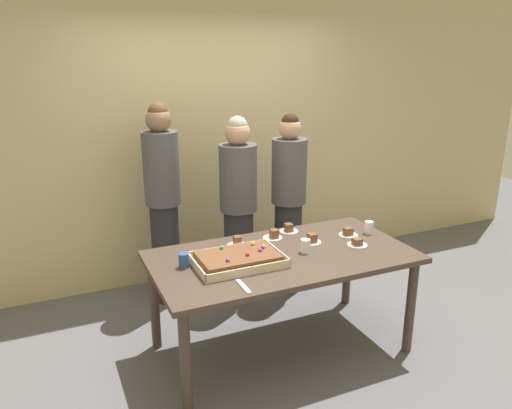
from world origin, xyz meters
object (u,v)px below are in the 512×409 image
object	(u,v)px
drink_cup_middle	(369,227)
drink_cup_far_end	(305,246)
plated_slice_far_left	(237,243)
plated_slice_far_right	(357,243)
person_serving_front	(163,200)
cake_server_utensil	(243,286)
plated_slice_center_front	(273,236)
plated_slice_near_right	(289,229)
party_table	(282,265)
plated_slice_center_back	(348,233)
person_striped_tie_right	(238,207)
drink_cup_nearest	(184,260)
person_green_shirt_behind	(289,202)
sheet_cake	(238,259)
plated_slice_near_left	(312,240)

from	to	relation	value
drink_cup_middle	drink_cup_far_end	distance (m)	0.67
plated_slice_far_left	plated_slice_far_right	xyz separation A→B (m)	(0.82, -0.36, -0.00)
drink_cup_middle	person_serving_front	xyz separation A→B (m)	(-1.40, 1.03, 0.12)
cake_server_utensil	plated_slice_center_front	bearing A→B (deg)	51.39
plated_slice_far_right	plated_slice_near_right	bearing A→B (deg)	125.43
party_table	plated_slice_center_back	xyz separation A→B (m)	(0.64, 0.12, 0.11)
plated_slice_far_left	person_striped_tie_right	size ratio (longest dim) A/B	0.09
drink_cup_middle	cake_server_utensil	bearing A→B (deg)	-160.35
plated_slice_center_back	drink_cup_far_end	xyz separation A→B (m)	(-0.47, -0.15, 0.03)
drink_cup_middle	person_striped_tie_right	world-z (taller)	person_striped_tie_right
plated_slice_center_back	person_striped_tie_right	size ratio (longest dim) A/B	0.09
drink_cup_nearest	drink_cup_far_end	xyz separation A→B (m)	(0.87, -0.11, 0.00)
party_table	drink_cup_nearest	size ratio (longest dim) A/B	18.74
plated_slice_center_back	drink_cup_nearest	size ratio (longest dim) A/B	1.50
drink_cup_nearest	cake_server_utensil	size ratio (longest dim) A/B	0.50
plated_slice_near_right	plated_slice_center_front	xyz separation A→B (m)	(-0.18, -0.08, 0.00)
plated_slice_far_left	cake_server_utensil	distance (m)	0.67
drink_cup_far_end	person_green_shirt_behind	world-z (taller)	person_green_shirt_behind
sheet_cake	drink_cup_far_end	xyz separation A→B (m)	(0.52, -0.01, 0.01)
drink_cup_nearest	drink_cup_middle	distance (m)	1.53
plated_slice_center_back	drink_cup_far_end	bearing A→B (deg)	-162.24
plated_slice_far_left	person_striped_tie_right	world-z (taller)	person_striped_tie_right
sheet_cake	plated_slice_far_right	size ratio (longest dim) A/B	4.03
party_table	plated_slice_center_front	bearing A→B (deg)	76.43
party_table	sheet_cake	distance (m)	0.37
plated_slice_far_right	person_serving_front	xyz separation A→B (m)	(-1.16, 1.21, 0.15)
sheet_cake	drink_cup_nearest	xyz separation A→B (m)	(-0.35, 0.10, 0.01)
plated_slice_far_right	drink_cup_far_end	world-z (taller)	drink_cup_far_end
drink_cup_nearest	person_green_shirt_behind	distance (m)	1.44
party_table	plated_slice_near_right	distance (m)	0.47
drink_cup_middle	drink_cup_far_end	world-z (taller)	same
party_table	plated_slice_far_right	world-z (taller)	plated_slice_far_right
plated_slice_far_right	plated_slice_center_front	distance (m)	0.64
plated_slice_near_right	plated_slice_center_back	xyz separation A→B (m)	(0.39, -0.27, -0.00)
sheet_cake	plated_slice_near_left	size ratio (longest dim) A/B	4.03
party_table	cake_server_utensil	xyz separation A→B (m)	(-0.45, -0.36, 0.09)
plated_slice_far_right	person_green_shirt_behind	size ratio (longest dim) A/B	0.09
plated_slice_near_left	drink_cup_far_end	world-z (taller)	drink_cup_far_end
plated_slice_near_left	drink_cup_nearest	size ratio (longest dim) A/B	1.50
plated_slice_far_left	cake_server_utensil	xyz separation A→B (m)	(-0.22, -0.64, -0.02)
sheet_cake	plated_slice_center_back	bearing A→B (deg)	8.09
plated_slice_center_back	cake_server_utensil	world-z (taller)	plated_slice_center_back
plated_slice_near_left	plated_slice_center_front	size ratio (longest dim) A/B	1.00
person_green_shirt_behind	plated_slice_center_front	bearing A→B (deg)	6.66
plated_slice_near_right	cake_server_utensil	xyz separation A→B (m)	(-0.70, -0.74, -0.02)
plated_slice_near_right	person_green_shirt_behind	xyz separation A→B (m)	(0.25, 0.48, 0.07)
plated_slice_near_left	person_serving_front	bearing A→B (deg)	130.87
plated_slice_center_back	person_serving_front	world-z (taller)	person_serving_front
person_green_shirt_behind	cake_server_utensil	bearing A→B (deg)	5.92
plated_slice_center_front	person_green_shirt_behind	size ratio (longest dim) A/B	0.09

